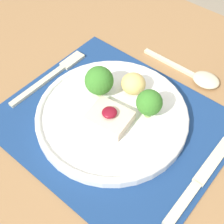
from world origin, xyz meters
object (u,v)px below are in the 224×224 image
(fork, at_px, (54,74))
(spoon, at_px, (199,77))
(knife, at_px, (196,185))
(dinner_plate, at_px, (113,111))

(fork, xyz_separation_m, spoon, (0.24, 0.19, 0.00))
(knife, distance_m, spoon, 0.25)
(dinner_plate, distance_m, knife, 0.20)
(dinner_plate, relative_size, fork, 1.43)
(fork, bearing_deg, knife, -6.29)
(dinner_plate, relative_size, knife, 1.43)
(knife, relative_size, spoon, 1.08)
(dinner_plate, distance_m, fork, 0.17)
(dinner_plate, height_order, spoon, dinner_plate)
(spoon, bearing_deg, knife, -56.75)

